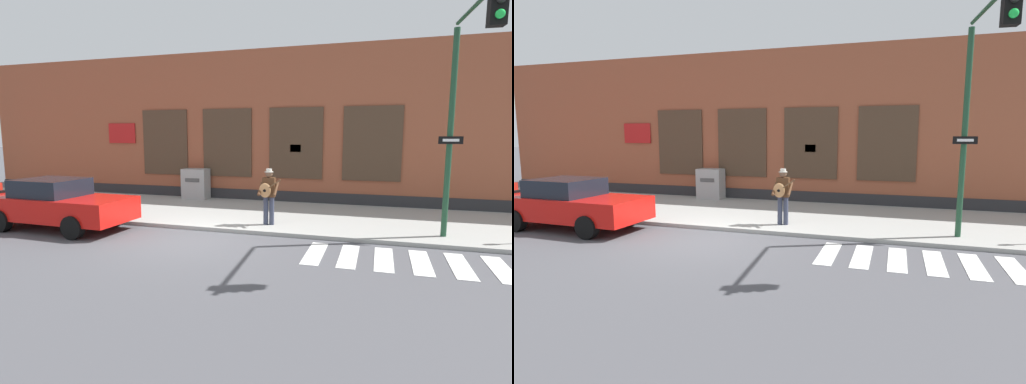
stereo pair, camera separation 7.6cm
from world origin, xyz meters
The scene contains 8 objects.
ground_plane centered at (0.00, 0.00, 0.00)m, with size 160.00×160.00×0.00m, color #4C4C51.
sidewalk centered at (0.00, 3.79, 0.06)m, with size 28.00×5.29×0.12m.
building_backdrop centered at (0.00, 8.42, 3.15)m, with size 28.00×4.06×6.30m.
crosswalk centered at (5.74, -0.16, 0.01)m, with size 5.20×1.90×0.01m.
red_car centered at (-4.58, 0.10, 0.77)m, with size 4.66×2.09×1.53m.
busker centered at (1.56, 2.03, 1.10)m, with size 0.71×0.53×1.72m.
traffic_light centered at (6.59, 0.93, 3.98)m, with size 0.68×3.26×5.62m.
utility_box centered at (-2.78, 5.98, 0.76)m, with size 1.09×0.68×1.29m.
Camera 1 is at (4.77, -9.53, 2.86)m, focal length 28.00 mm.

